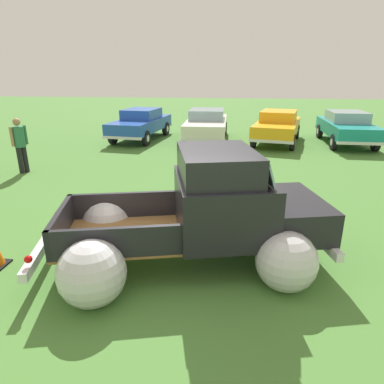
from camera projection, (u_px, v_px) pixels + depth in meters
The scene contains 7 objects.
ground_plane at pixel (183, 260), 5.82m from camera, with size 80.00×80.00×0.00m, color #477A33.
vintage_pickup_truck at pixel (206, 219), 5.62m from camera, with size 4.93×3.55×1.96m.
show_car_0 at pixel (141, 123), 16.22m from camera, with size 2.31×4.60×1.43m.
show_car_1 at pixel (207, 123), 16.02m from camera, with size 1.92×4.70×1.43m.
show_car_2 at pixel (278, 126), 15.42m from camera, with size 2.75×4.69×1.43m.
show_car_3 at pixel (346, 126), 15.17m from camera, with size 1.95×4.51×1.43m.
spectator_0 at pixel (20, 142), 10.65m from camera, with size 0.47×0.50×1.73m.
Camera 1 is at (0.73, -5.05, 3.05)m, focal length 31.70 mm.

